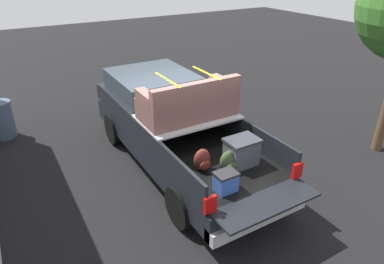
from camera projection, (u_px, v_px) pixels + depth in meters
ground_plane at (179, 164)px, 7.88m from camera, size 40.00×40.00×0.00m
pickup_truck at (171, 122)px, 7.72m from camera, size 6.05×2.06×2.23m
trash_can at (2, 120)px, 8.87m from camera, size 0.60×0.60×0.98m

